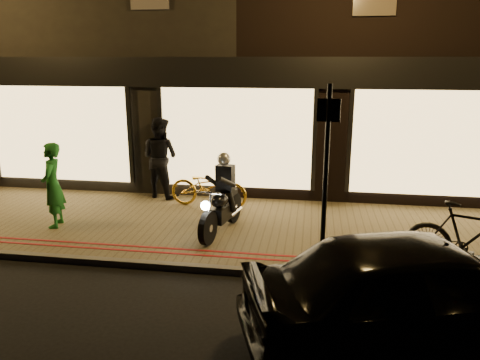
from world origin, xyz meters
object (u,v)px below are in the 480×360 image
motorcycle (222,202)px  person_green (53,185)px  bicycle_gold (209,187)px  sign_post (326,170)px  parked_car (424,292)px

motorcycle → person_green: 3.46m
bicycle_gold → person_green: 3.34m
person_green → bicycle_gold: bearing=108.1°
sign_post → person_green: sign_post is taller
sign_post → bicycle_gold: sign_post is taller
sign_post → bicycle_gold: size_ratio=1.64×
sign_post → person_green: 5.57m
bicycle_gold → person_green: bearing=127.6°
motorcycle → bicycle_gold: 1.67m
sign_post → person_green: (-5.38, 1.18, -0.81)m
motorcycle → sign_post: (1.93, -1.39, 1.06)m
bicycle_gold → parked_car: 6.05m
person_green → parked_car: (6.55, -3.01, -0.24)m
motorcycle → parked_car: motorcycle is taller
person_green → parked_car: size_ratio=0.39×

